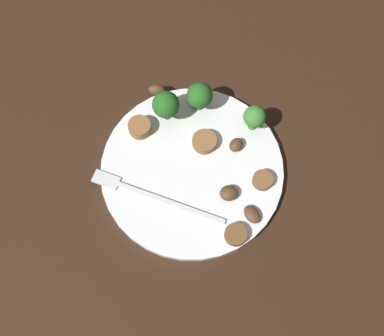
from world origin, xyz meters
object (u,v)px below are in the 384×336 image
Objects in this scene: broccoli_floret_2 at (254,117)px; sausage_slice_3 at (236,235)px; plate at (192,170)px; mushroom_1 at (157,89)px; mushroom_3 at (236,145)px; mushroom_4 at (252,214)px; mushroom_0 at (229,193)px; broccoli_floret_1 at (166,105)px; sausage_slice_1 at (263,180)px; sausage_slice_0 at (140,127)px; fork at (148,195)px; sausage_slice_2 at (204,142)px; broccoli_floret_0 at (200,96)px.

broccoli_floret_2 reaches higher than sausage_slice_3.
plate is 10.40× the size of mushroom_1.
mushroom_3 is 0.81× the size of mushroom_4.
broccoli_floret_2 is 1.67× the size of mushroom_4.
plate is at bearing -21.25° from mushroom_0.
broccoli_floret_1 is 0.14m from mushroom_0.
sausage_slice_1 is 0.19m from mushroom_1.
sausage_slice_0 is at bearing -32.79° from sausage_slice_3.
mushroom_4 is at bearing -113.08° from sausage_slice_3.
fork is 7.00× the size of mushroom_4.
broccoli_floret_1 is at bearing -21.64° from sausage_slice_2.
sausage_slice_1 is at bearing -152.53° from fork.
fork is at bearing 50.16° from plate.
fork is 0.15m from broccoli_floret_0.
mushroom_3 is (0.03, -0.12, 0.00)m from sausage_slice_3.
fork is at bearing 17.11° from mushroom_0.
mushroom_0 is at bearing 158.75° from plate.
broccoli_floret_1 reaches higher than sausage_slice_0.
sausage_slice_0 is at bearing 40.40° from broccoli_floret_0.
broccoli_floret_2 is 0.08m from sausage_slice_1.
fork is 0.17m from broccoli_floret_2.
mushroom_3 is (-0.06, 0.04, -0.02)m from broccoli_floret_0.
mushroom_0 is 0.18m from mushroom_1.
broccoli_floret_0 is 2.37× the size of mushroom_3.
mushroom_0 is (-0.06, 0.02, 0.01)m from plate.
mushroom_1 is at bearing -5.11° from broccoli_floret_0.
sausage_slice_3 is (-0.07, 0.11, -0.00)m from sausage_slice_2.
sausage_slice_0 is at bearing -61.34° from fork.
broccoli_floret_1 is 0.16m from sausage_slice_1.
plate is 5.58× the size of broccoli_floret_2.
sausage_slice_1 is (-0.11, 0.08, -0.03)m from broccoli_floret_0.
broccoli_floret_2 is at bearing -92.81° from mushroom_0.
mushroom_4 is at bearing 103.94° from broccoli_floret_2.
sausage_slice_0 is 0.18m from sausage_slice_1.
mushroom_1 is (0.04, -0.15, 0.01)m from fork.
sausage_slice_1 reaches higher than plate.
broccoli_floret_2 is 1.63× the size of sausage_slice_1.
plate is at bearing 100.38° from broccoli_floret_0.
sausage_slice_1 is at bearing 160.73° from sausage_slice_2.
sausage_slice_1 is (-0.18, 0.02, -0.00)m from sausage_slice_0.
sausage_slice_2 is at bearing 10.27° from mushroom_3.
sausage_slice_2 is 1.27× the size of mushroom_4.
sausage_slice_3 is at bearing 120.39° from broccoli_floret_0.
sausage_slice_3 is at bearing 137.67° from plate.
sausage_slice_1 is 1.27× the size of mushroom_3.
sausage_slice_3 reaches higher than fork.
broccoli_floret_2 is at bearing -170.37° from broccoli_floret_1.
mushroom_4 is at bearing -171.16° from fork.
mushroom_1 is (0.03, -0.03, -0.03)m from broccoli_floret_1.
sausage_slice_1 is at bearing 153.20° from mushroom_1.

